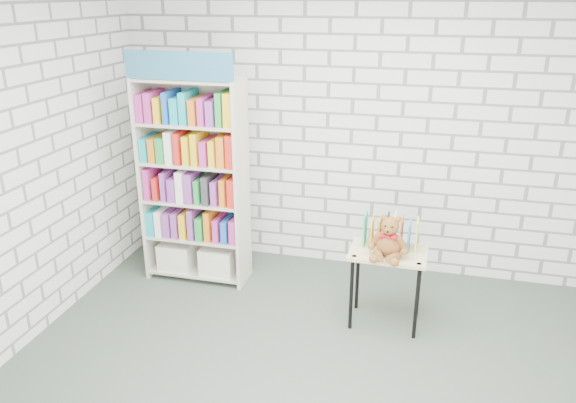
# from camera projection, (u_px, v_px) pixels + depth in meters

# --- Properties ---
(ground) EXTENTS (4.50, 4.50, 0.00)m
(ground) POSITION_uv_depth(u_px,v_px,m) (304.00, 385.00, 4.01)
(ground) COLOR #3F4B3F
(ground) RESTS_ON ground
(room_shell) EXTENTS (4.52, 4.02, 2.81)m
(room_shell) POSITION_uv_depth(u_px,v_px,m) (307.00, 142.00, 3.37)
(room_shell) COLOR silver
(room_shell) RESTS_ON ground
(bookshelf) EXTENTS (0.97, 0.38, 2.17)m
(bookshelf) POSITION_uv_depth(u_px,v_px,m) (194.00, 180.00, 5.20)
(bookshelf) COLOR beige
(bookshelf) RESTS_ON ground
(display_table) EXTENTS (0.63, 0.44, 0.66)m
(display_table) POSITION_uv_depth(u_px,v_px,m) (388.00, 262.00, 4.56)
(display_table) COLOR tan
(display_table) RESTS_ON ground
(table_books) EXTENTS (0.43, 0.20, 0.26)m
(table_books) POSITION_uv_depth(u_px,v_px,m) (391.00, 232.00, 4.57)
(table_books) COLOR teal
(table_books) RESTS_ON display_table
(teddy_bear) EXTENTS (0.32, 0.30, 0.34)m
(teddy_bear) POSITION_uv_depth(u_px,v_px,m) (389.00, 241.00, 4.39)
(teddy_bear) COLOR brown
(teddy_bear) RESTS_ON display_table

